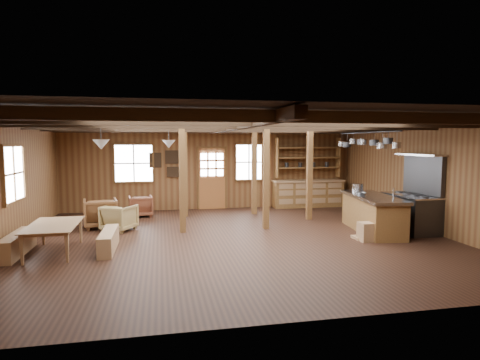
% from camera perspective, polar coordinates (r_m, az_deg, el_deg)
% --- Properties ---
extents(room, '(10.04, 9.04, 2.84)m').
position_cam_1_polar(room, '(9.42, -0.58, -0.09)').
color(room, black).
rests_on(room, ground).
extents(ceiling_joists, '(9.80, 8.82, 0.18)m').
position_cam_1_polar(ceiling_joists, '(9.55, -0.79, 7.68)').
color(ceiling_joists, black).
rests_on(ceiling_joists, ceiling).
extents(timber_posts, '(3.95, 2.35, 2.80)m').
position_cam_1_polar(timber_posts, '(11.55, 0.04, 0.94)').
color(timber_posts, '#482F14').
rests_on(timber_posts, floor).
extents(back_door, '(1.02, 0.08, 2.15)m').
position_cam_1_polar(back_door, '(13.84, -3.99, -0.49)').
color(back_door, brown).
rests_on(back_door, floor).
extents(window_back_left, '(1.32, 0.06, 1.32)m').
position_cam_1_polar(window_back_left, '(13.72, -14.87, 2.30)').
color(window_back_left, white).
rests_on(window_back_left, wall_back).
extents(window_back_right, '(1.02, 0.06, 1.32)m').
position_cam_1_polar(window_back_right, '(14.02, 1.26, 2.55)').
color(window_back_right, white).
rests_on(window_back_right, wall_back).
extents(window_left, '(0.14, 1.24, 1.32)m').
position_cam_1_polar(window_left, '(10.26, -29.56, 0.78)').
color(window_left, white).
rests_on(window_left, wall_back).
extents(notice_boards, '(1.08, 0.03, 0.90)m').
position_cam_1_polar(notice_boards, '(13.68, -10.26, 2.56)').
color(notice_boards, silver).
rests_on(notice_boards, wall_back).
extents(back_counter, '(2.55, 0.60, 2.45)m').
position_cam_1_polar(back_counter, '(14.46, 9.63, -1.41)').
color(back_counter, brown).
rests_on(back_counter, floor).
extents(pendant_lamps, '(1.86, 2.36, 0.66)m').
position_cam_1_polar(pendant_lamps, '(10.22, -14.20, 4.96)').
color(pendant_lamps, '#323235').
rests_on(pendant_lamps, ceiling).
extents(pot_rack, '(0.34, 3.00, 0.42)m').
position_cam_1_polar(pot_rack, '(10.84, 17.53, 5.13)').
color(pot_rack, '#323235').
rests_on(pot_rack, ceiling).
extents(kitchen_island, '(1.20, 2.59, 1.20)m').
position_cam_1_polar(kitchen_island, '(10.89, 18.33, -4.51)').
color(kitchen_island, brown).
rests_on(kitchen_island, floor).
extents(step_stool, '(0.51, 0.37, 0.44)m').
position_cam_1_polar(step_stool, '(9.89, 17.80, -7.02)').
color(step_stool, '#997045').
rests_on(step_stool, floor).
extents(commercial_range, '(0.83, 1.62, 2.00)m').
position_cam_1_polar(commercial_range, '(11.30, 23.33, -3.47)').
color(commercial_range, '#323235').
rests_on(commercial_range, floor).
extents(dining_table, '(1.01, 1.75, 0.61)m').
position_cam_1_polar(dining_table, '(9.26, -24.71, -7.56)').
color(dining_table, brown).
rests_on(dining_table, floor).
extents(bench_wall, '(0.30, 1.58, 0.43)m').
position_cam_1_polar(bench_wall, '(9.48, -29.14, -7.99)').
color(bench_wall, '#997045').
rests_on(bench_wall, floor).
extents(bench_aisle, '(0.28, 1.51, 0.42)m').
position_cam_1_polar(bench_aisle, '(9.09, -18.18, -8.18)').
color(bench_aisle, '#997045').
rests_on(bench_aisle, floor).
extents(armchair_a, '(0.98, 1.00, 0.79)m').
position_cam_1_polar(armchair_a, '(11.47, -19.23, -4.47)').
color(armchair_a, brown).
rests_on(armchair_a, floor).
extents(armchair_b, '(0.77, 0.79, 0.65)m').
position_cam_1_polar(armchair_b, '(12.83, -13.95, -3.61)').
color(armchair_b, brown).
rests_on(armchair_b, floor).
extents(armchair_c, '(1.00, 1.01, 0.68)m').
position_cam_1_polar(armchair_c, '(10.94, -16.81, -5.16)').
color(armchair_c, olive).
rests_on(armchair_c, floor).
extents(counter_pot, '(0.33, 0.33, 0.20)m').
position_cam_1_polar(counter_pot, '(11.73, 16.43, -0.99)').
color(counter_pot, '#B1B3B8').
rests_on(counter_pot, kitchen_island).
extents(bowl, '(0.28, 0.28, 0.06)m').
position_cam_1_polar(bowl, '(10.90, 16.82, -1.84)').
color(bowl, silver).
rests_on(bowl, kitchen_island).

